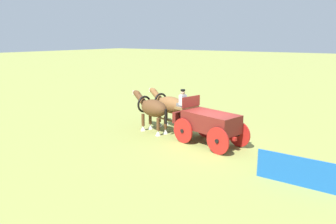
% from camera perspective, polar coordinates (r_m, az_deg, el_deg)
% --- Properties ---
extents(ground_plane, '(220.00, 220.00, 0.00)m').
position_cam_1_polar(ground_plane, '(16.70, 7.32, -5.65)').
color(ground_plane, olive).
extents(show_wagon, '(5.84, 2.44, 2.65)m').
position_cam_1_polar(show_wagon, '(16.47, 7.00, -1.75)').
color(show_wagon, maroon).
rests_on(show_wagon, ground).
extents(draft_horse_near, '(2.93, 1.37, 2.22)m').
position_cam_1_polar(draft_horse_near, '(18.49, -2.74, 0.59)').
color(draft_horse_near, brown).
rests_on(draft_horse_near, ground).
extents(draft_horse_off, '(3.04, 1.40, 2.23)m').
position_cam_1_polar(draft_horse_off, '(19.32, 0.24, 1.16)').
color(draft_horse_off, brown).
rests_on(draft_horse_off, ground).
extents(sponsor_banner, '(3.20, 0.08, 1.10)m').
position_cam_1_polar(sponsor_banner, '(12.87, 22.10, -9.63)').
color(sponsor_banner, '#1959B2').
rests_on(sponsor_banner, ground).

